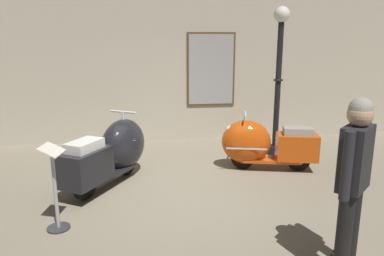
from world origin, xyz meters
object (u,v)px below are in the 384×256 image
(scooter_0, at_px, (113,152))
(scooter_1, at_px, (261,144))
(info_stanchion, at_px, (56,195))
(lamppost, at_px, (279,73))
(visitor_0, at_px, (354,175))

(scooter_0, relative_size, scooter_1, 1.06)
(scooter_1, distance_m, info_stanchion, 3.59)
(scooter_1, relative_size, lamppost, 0.60)
(scooter_0, distance_m, scooter_1, 2.57)
(info_stanchion, bearing_deg, scooter_0, 68.82)
(scooter_1, height_order, visitor_0, visitor_0)
(scooter_0, xyz_separation_m, info_stanchion, (-0.58, -1.49, -0.07))
(scooter_0, distance_m, lamppost, 3.48)
(scooter_0, bearing_deg, info_stanchion, -170.08)
(lamppost, relative_size, visitor_0, 1.63)
(scooter_1, bearing_deg, info_stanchion, 42.85)
(scooter_0, relative_size, visitor_0, 1.05)
(scooter_1, xyz_separation_m, lamppost, (0.56, 0.81, 1.18))
(scooter_0, height_order, scooter_1, scooter_0)
(scooter_1, height_order, lamppost, lamppost)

